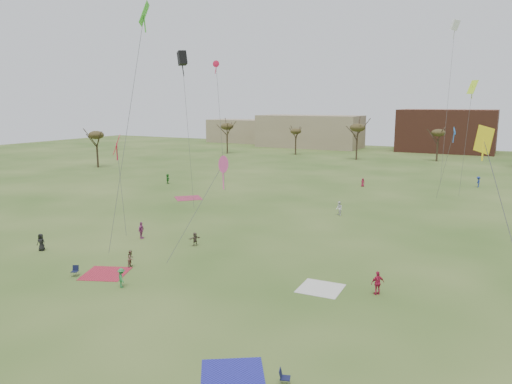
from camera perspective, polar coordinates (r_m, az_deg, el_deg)
The scene contains 22 objects.
ground at distance 37.41m, azimuth -8.77°, elevation -11.34°, with size 260.00×260.00×0.00m, color #2D4F18.
flyer_near_center at distance 38.43m, azimuth -15.72°, elevation -9.82°, with size 0.97×0.56×1.50m, color #2A7E3D.
spectator_fore_a at distance 36.78m, azimuth 14.28°, elevation -10.46°, with size 1.04×0.43×1.78m, color #C22149.
spectator_fore_b at distance 42.80m, azimuth -14.66°, elevation -7.67°, with size 0.72×0.56×1.48m, color #7A644E.
spectator_fore_c at distance 47.75m, azimuth -7.28°, elevation -5.57°, with size 1.25×0.40×1.35m, color brown.
flyer_mid_a at distance 50.14m, azimuth -24.22°, elevation -5.47°, with size 0.81×0.53×1.66m, color black.
spectator_mid_d at distance 51.15m, azimuth -13.51°, elevation -4.45°, with size 1.03×0.43×1.76m, color #A9468A.
spectator_mid_e at distance 60.73m, azimuth 9.86°, elevation -1.95°, with size 0.85×0.66×1.76m, color white.
flyer_far_a at distance 85.01m, azimuth -10.47°, elevation 1.57°, with size 1.56×0.50×1.68m, color #297928.
flyer_far_b at distance 82.45m, azimuth 12.59°, elevation 1.12°, with size 0.69×0.45×1.41m, color maroon.
flyer_far_c at distance 88.11m, azimuth 24.93°, elevation 1.11°, with size 1.16×0.67×1.80m, color navy.
blanket_red at distance 41.94m, azimuth -17.48°, elevation -9.26°, with size 3.41×3.41×0.03m, color #AC2235.
blanket_blue at distance 26.56m, azimuth -2.80°, elevation -20.95°, with size 3.24×3.24×0.03m, color #24259E.
blanket_cream at distance 37.39m, azimuth 7.69°, elevation -11.32°, with size 3.15×3.15×0.03m, color white.
blanket_plum at distance 71.46m, azimuth -8.05°, elevation -0.73°, with size 3.71×3.71×0.03m, color #A63351.
camp_chair_left at distance 42.08m, azimuth -20.75°, elevation -9.03°, with size 0.69×0.71×0.87m.
camp_chair_center at distance 25.65m, azimuth 3.44°, elevation -21.53°, with size 0.67×0.65×0.87m.
kites_aloft at distance 65.37m, azimuth 10.67°, elevation 15.76°, with size 48.84×60.91×26.23m.
tree_line at distance 109.68m, azimuth 15.31°, elevation 6.65°, with size 117.44×49.32×8.91m.
building_tan at distance 153.56m, azimuth 6.42°, elevation 7.19°, with size 32.00×14.00×10.00m, color #937F60.
building_brick at distance 148.80m, azimuth 21.75°, elevation 6.79°, with size 26.00×16.00×12.00m, color brown.
building_tan_west at distance 172.92m, azimuth -2.09°, elevation 7.29°, with size 20.00×12.00×8.00m, color #937F60.
Camera 1 is at (20.93, -27.73, 13.88)m, focal length 33.60 mm.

